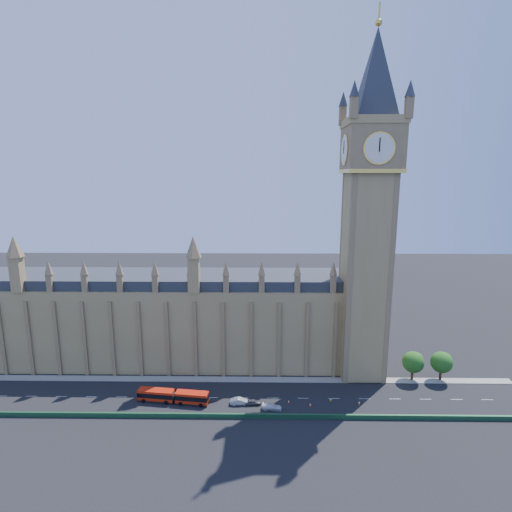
{
  "coord_description": "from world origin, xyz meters",
  "views": [
    {
      "loc": [
        8.89,
        -95.38,
        57.24
      ],
      "look_at": [
        7.44,
        10.0,
        36.08
      ],
      "focal_mm": 28.0,
      "sensor_mm": 36.0,
      "label": 1
    }
  ],
  "objects_px": {
    "car_grey": "(253,402)",
    "car_silver": "(240,401)",
    "red_bus": "(173,396)",
    "car_white": "(272,407)"
  },
  "relations": [
    {
      "from": "car_silver",
      "to": "car_white",
      "type": "xyz_separation_m",
      "value": [
        8.14,
        -2.22,
        -0.11
      ]
    },
    {
      "from": "red_bus",
      "to": "car_silver",
      "type": "relative_size",
      "value": 3.74
    },
    {
      "from": "red_bus",
      "to": "car_white",
      "type": "distance_m",
      "value": 25.61
    },
    {
      "from": "car_grey",
      "to": "car_silver",
      "type": "xyz_separation_m",
      "value": [
        -3.3,
        0.19,
        0.11
      ]
    },
    {
      "from": "car_grey",
      "to": "car_silver",
      "type": "height_order",
      "value": "car_silver"
    },
    {
      "from": "car_white",
      "to": "car_grey",
      "type": "bearing_deg",
      "value": 71.75
    },
    {
      "from": "red_bus",
      "to": "car_grey",
      "type": "xyz_separation_m",
      "value": [
        20.57,
        -0.94,
        -0.94
      ]
    },
    {
      "from": "car_silver",
      "to": "red_bus",
      "type": "bearing_deg",
      "value": 86.86
    },
    {
      "from": "car_grey",
      "to": "red_bus",
      "type": "bearing_deg",
      "value": 82.0
    },
    {
      "from": "car_grey",
      "to": "car_white",
      "type": "bearing_deg",
      "value": -118.21
    }
  ]
}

